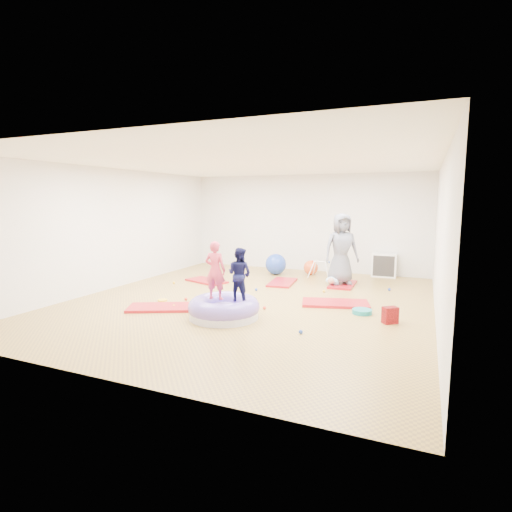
% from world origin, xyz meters
% --- Properties ---
extents(room, '(7.01, 8.01, 2.81)m').
position_xyz_m(room, '(0.00, 0.00, 1.40)').
color(room, '#AC8B3A').
rests_on(room, ground).
extents(gym_mat_front_left, '(1.40, 1.11, 0.05)m').
position_xyz_m(gym_mat_front_left, '(-1.33, -1.22, 0.03)').
color(gym_mat_front_left, '#A40A0C').
rests_on(gym_mat_front_left, ground).
extents(gym_mat_mid_left, '(1.22, 0.89, 0.05)m').
position_xyz_m(gym_mat_mid_left, '(-1.81, 1.34, 0.02)').
color(gym_mat_mid_left, '#A40A0C').
rests_on(gym_mat_mid_left, ground).
extents(gym_mat_center_back, '(0.69, 1.18, 0.05)m').
position_xyz_m(gym_mat_center_back, '(0.02, 1.93, 0.02)').
color(gym_mat_center_back, '#A40A0C').
rests_on(gym_mat_center_back, ground).
extents(gym_mat_right, '(1.42, 0.97, 0.05)m').
position_xyz_m(gym_mat_right, '(1.68, 0.40, 0.03)').
color(gym_mat_right, '#A40A0C').
rests_on(gym_mat_right, ground).
extents(gym_mat_rear_right, '(0.57, 1.11, 0.05)m').
position_xyz_m(gym_mat_rear_right, '(1.46, 2.27, 0.02)').
color(gym_mat_rear_right, '#A40A0C').
rests_on(gym_mat_rear_right, ground).
extents(inflatable_cushion, '(1.27, 1.27, 0.40)m').
position_xyz_m(inflatable_cushion, '(0.05, -1.26, 0.16)').
color(inflatable_cushion, silver).
rests_on(inflatable_cushion, ground).
extents(child_pink, '(0.40, 0.28, 1.04)m').
position_xyz_m(child_pink, '(-0.12, -1.26, 0.89)').
color(child_pink, '#DB3B54').
rests_on(child_pink, inflatable_cushion).
extents(child_navy, '(0.51, 0.42, 0.94)m').
position_xyz_m(child_navy, '(0.32, -1.20, 0.84)').
color(child_navy, '#0D0E36').
rests_on(child_navy, inflatable_cushion).
extents(adult_caregiver, '(1.00, 0.90, 1.71)m').
position_xyz_m(adult_caregiver, '(1.41, 2.25, 0.90)').
color(adult_caregiver, slate).
rests_on(adult_caregiver, gym_mat_rear_right).
extents(infant, '(0.33, 0.34, 0.19)m').
position_xyz_m(infant, '(1.26, 2.03, 0.15)').
color(infant, '#B5DFFB').
rests_on(infant, gym_mat_rear_right).
extents(ball_pit_balls, '(5.06, 3.73, 0.07)m').
position_xyz_m(ball_pit_balls, '(-0.02, 0.11, 0.03)').
color(ball_pit_balls, '#203FAE').
rests_on(ball_pit_balls, ground).
extents(exercise_ball_blue, '(0.58, 0.58, 0.58)m').
position_xyz_m(exercise_ball_blue, '(-0.54, 2.99, 0.29)').
color(exercise_ball_blue, '#203FAE').
rests_on(exercise_ball_blue, ground).
extents(exercise_ball_orange, '(0.40, 0.40, 0.40)m').
position_xyz_m(exercise_ball_orange, '(0.37, 3.34, 0.20)').
color(exercise_ball_orange, '#E05122').
rests_on(exercise_ball_orange, ground).
extents(infant_play_gym, '(0.60, 0.57, 0.46)m').
position_xyz_m(infant_play_gym, '(0.74, 2.97, 0.30)').
color(infant_play_gym, white).
rests_on(infant_play_gym, ground).
extents(cube_shelf, '(0.64, 0.32, 0.64)m').
position_xyz_m(cube_shelf, '(2.28, 3.79, 0.32)').
color(cube_shelf, white).
rests_on(cube_shelf, ground).
extents(balance_disc, '(0.36, 0.36, 0.08)m').
position_xyz_m(balance_disc, '(2.27, -0.05, 0.04)').
color(balance_disc, '#117A84').
rests_on(balance_disc, ground).
extents(backpack, '(0.29, 0.27, 0.28)m').
position_xyz_m(backpack, '(2.79, -0.46, 0.14)').
color(backpack, '#B90C11').
rests_on(backpack, ground).
extents(yellow_toy, '(0.20, 0.20, 0.03)m').
position_xyz_m(yellow_toy, '(-1.68, -0.71, 0.01)').
color(yellow_toy, yellow).
rests_on(yellow_toy, ground).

